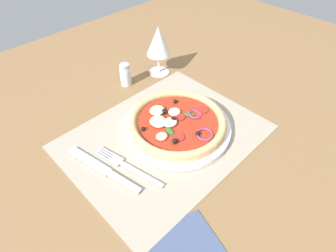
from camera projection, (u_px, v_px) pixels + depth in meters
ground_plane at (165, 140)px, 67.25cm from camera, size 190.00×140.00×2.40cm
placemat at (165, 136)px, 66.28cm from camera, size 45.74×35.38×0.40cm
plate at (177, 127)px, 67.26cm from camera, size 26.12×26.12×1.41cm
pizza at (177, 122)px, 66.00cm from camera, size 23.65×23.65×2.68cm
fork at (125, 165)px, 59.43cm from camera, size 5.33×17.91×0.44cm
knife at (102, 169)px, 58.62cm from camera, size 5.59×19.93×0.62cm
wine_glass at (158, 43)px, 79.80cm from camera, size 7.20×7.20×14.90cm
napkin at (186, 250)px, 46.81cm from camera, size 14.51×13.68×0.36cm
pepper_shaker at (125, 75)px, 79.94cm from camera, size 3.20×3.20×6.70cm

